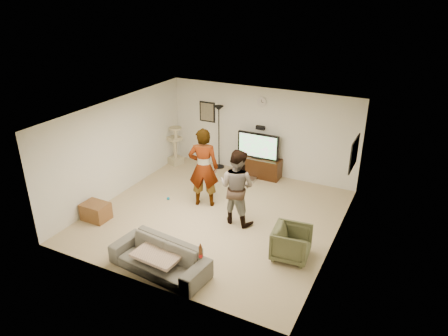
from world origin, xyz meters
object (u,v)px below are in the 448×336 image
at_px(floor_lamp, 219,138).
at_px(beer_bottle, 201,252).
at_px(tv, 258,146).
at_px(side_table, 96,211).
at_px(cat_tree, 175,145).
at_px(armchair, 291,243).
at_px(person_left, 203,168).
at_px(sofa, 159,258).
at_px(person_right, 237,187).
at_px(tv_stand, 257,167).

bearing_deg(floor_lamp, beer_bottle, -66.13).
distance_m(tv, side_table, 4.65).
height_order(tv, beer_bottle, tv).
bearing_deg(cat_tree, floor_lamp, 15.30).
height_order(floor_lamp, armchair, floor_lamp).
distance_m(floor_lamp, side_table, 4.19).
height_order(tv, armchair, tv).
bearing_deg(cat_tree, person_left, -42.22).
bearing_deg(person_left, floor_lamp, -93.09).
bearing_deg(sofa, person_right, 82.85).
xyz_separation_m(person_right, armchair, (1.56, -0.77, -0.55)).
relative_size(beer_bottle, side_table, 0.41).
height_order(cat_tree, sofa, cat_tree).
distance_m(floor_lamp, armchair, 4.76).
bearing_deg(person_left, cat_tree, -63.44).
distance_m(cat_tree, side_table, 3.62).
distance_m(sofa, beer_bottle, 1.00).
relative_size(cat_tree, person_right, 0.67).
bearing_deg(tv_stand, person_right, -78.20).
bearing_deg(person_left, sofa, 79.91).
bearing_deg(person_right, armchair, 160.00).
distance_m(cat_tree, person_left, 2.76).
relative_size(person_right, armchair, 2.41).
relative_size(floor_lamp, armchair, 2.55).
height_order(person_left, person_right, person_left).
bearing_deg(sofa, tv, 95.98).
height_order(tv_stand, sofa, sofa).
bearing_deg(person_right, tv, -72.10).
xyz_separation_m(cat_tree, person_right, (3.08, -2.21, 0.29)).
xyz_separation_m(tv_stand, sofa, (-0.01, -4.80, 0.01)).
height_order(sofa, armchair, armchair).
distance_m(person_right, beer_bottle, 2.32).
bearing_deg(person_right, person_left, -13.34).
bearing_deg(tv, person_right, -78.20).
bearing_deg(cat_tree, side_table, -87.93).
relative_size(floor_lamp, beer_bottle, 7.50).
xyz_separation_m(floor_lamp, armchair, (3.34, -3.33, -0.60)).
relative_size(tv_stand, person_right, 0.76).
height_order(floor_lamp, person_left, person_left).
height_order(person_left, side_table, person_left).
height_order(person_right, beer_bottle, person_right).
xyz_separation_m(floor_lamp, sofa, (1.24, -4.85, -0.65)).
bearing_deg(person_right, tv_stand, -72.10).
distance_m(floor_lamp, person_left, 2.31).
bearing_deg(floor_lamp, tv_stand, -2.06).
bearing_deg(side_table, beer_bottle, -15.17).
relative_size(floor_lamp, sofa, 0.95).
bearing_deg(cat_tree, tv_stand, 6.95).
bearing_deg(tv, floor_lamp, 177.94).
height_order(sofa, side_table, sofa).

